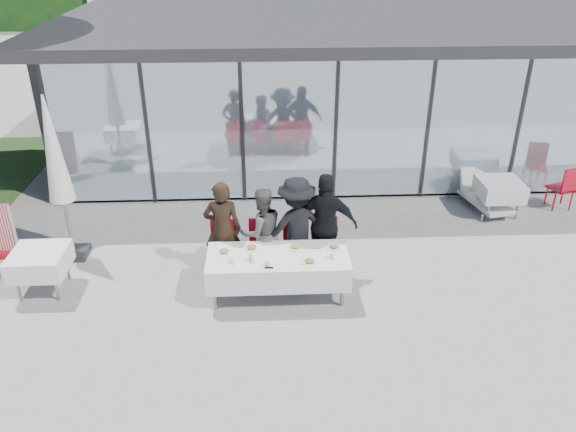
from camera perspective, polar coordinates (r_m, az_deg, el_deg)
The scene contains 24 objects.
ground at distance 8.95m, azimuth 1.04°, elevation -9.67°, with size 90.00×90.00×0.00m, color gray.
pavilion at distance 15.83m, azimuth 6.64°, elevation 15.38°, with size 14.80×8.80×3.44m.
dining_table at distance 9.02m, azimuth -1.04°, elevation -5.18°, with size 2.26×0.96×0.75m.
diner_a at distance 9.47m, azimuth -6.65°, elevation -1.36°, with size 0.63×0.63×1.74m, color black.
diner_chair_a at distance 9.68m, azimuth -6.53°, elevation -2.90°, with size 0.44×0.44×0.97m.
diner_b at distance 9.48m, azimuth -2.69°, elevation -1.64°, with size 0.78×0.78×1.60m, color #535353.
diner_chair_b at distance 9.66m, azimuth -2.65°, elevation -2.82°, with size 0.44×0.44×0.97m.
diner_c at distance 9.45m, azimuth 0.87°, elevation -1.09°, with size 1.15×1.15×1.77m, color black.
diner_chair_c at distance 9.67m, azimuth 0.83°, elevation -2.74°, with size 0.44×0.44×0.97m.
diner_d at distance 9.48m, azimuth 3.84°, elevation -0.87°, with size 1.07×1.07×1.83m, color black.
diner_chair_d at distance 9.71m, azimuth 3.74°, elevation -2.67°, with size 0.44×0.44×0.97m.
plate_a at distance 9.01m, azimuth -6.51°, elevation -3.61°, with size 0.25×0.25×0.07m.
plate_b at distance 9.08m, azimuth -3.72°, elevation -3.23°, with size 0.25×0.25×0.07m.
plate_c at distance 9.09m, azimuth 0.76°, elevation -3.15°, with size 0.25×0.25×0.07m.
plate_d at distance 9.12m, azimuth 4.69°, elevation -3.12°, with size 0.25×0.25×0.07m.
plate_extra at distance 8.71m, azimuth 2.21°, elevation -4.64°, with size 0.25×0.25×0.07m.
juice_bottle at distance 8.73m, azimuth -3.81°, elevation -4.31°, with size 0.06×0.06×0.13m, color #A1C853.
drinking_glasses at distance 8.69m, azimuth -1.08°, elevation -4.53°, with size 1.63×0.23×0.10m.
folded_eyeglasses at distance 8.59m, azimuth -1.95°, elevation -5.27°, with size 0.14×0.03×0.01m, color black.
spare_table_left at distance 9.97m, azimuth -23.91°, elevation -4.27°, with size 0.86×0.86×0.74m.
spare_table_right at distance 12.41m, azimuth 20.70°, elevation 2.58°, with size 0.86×0.86×0.74m.
spare_chair_b at distance 13.15m, azimuth 26.32°, elevation 2.75°, with size 0.56×0.56×0.97m.
market_umbrella at distance 10.27m, azimuth -22.59°, elevation 5.37°, with size 0.50×0.50×3.00m.
lounger at distance 12.75m, azimuth 19.07°, elevation 2.04°, with size 0.87×1.43×0.72m.
Camera 1 is at (-0.51, -7.13, 5.39)m, focal length 35.00 mm.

